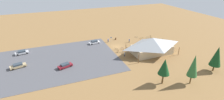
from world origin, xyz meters
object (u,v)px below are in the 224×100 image
Objects in this scene: bicycle_yellow_yard_front at (151,36)px; visitor_at_bikes at (125,54)px; pine_far_east at (164,67)px; bicycle_black_yard_left at (116,49)px; lot_sign at (111,39)px; bicycle_purple_yard_center at (122,48)px; visitor_by_pavilion at (108,40)px; bicycle_red_by_bin at (127,48)px; bicycle_silver_lone_west at (142,41)px; bicycle_yellow_edge_south at (142,38)px; bicycle_orange_front_row at (118,51)px; car_silver_second_row at (22,52)px; visitor_near_lot at (129,40)px; car_maroon_back_corner at (65,65)px; car_tan_far_end at (18,66)px; bicycle_teal_mid_cluster at (147,37)px; bike_pavilion at (152,45)px; car_white_aisle_side at (94,42)px; pine_center at (194,66)px; pine_mideast at (217,56)px; bicycle_green_near_sign at (151,38)px; bicycle_white_yard_right at (136,37)px; bicycle_blue_edge_north at (124,51)px; trash_bin at (116,39)px.

bicycle_yellow_yard_front is 23.70m from visitor_at_bikes.
bicycle_black_yard_left is (3.02, -24.24, -4.70)m from pine_far_east.
lot_sign is 1.32× the size of visitor_at_bikes.
bicycle_purple_yard_center is 0.93× the size of visitor_by_pavilion.
pine_far_east is 4.26× the size of bicycle_red_by_bin.
bicycle_purple_yard_center is at bearing 19.54° from bicycle_silver_lone_west.
bicycle_yellow_edge_south is 13.15m from bicycle_red_by_bin.
bicycle_purple_yard_center is (-1.22, 8.89, -1.07)m from lot_sign.
bicycle_orange_front_row is (15.13, 8.68, -0.01)m from bicycle_yellow_edge_south.
car_silver_second_row is (46.54, -5.45, 0.34)m from bicycle_silver_lone_west.
car_silver_second_row reaches higher than bicycle_yellow_edge_south.
visitor_near_lot is (-8.19, -7.02, 0.57)m from bicycle_orange_front_row.
car_maroon_back_corner is 14.53m from car_tan_far_end.
bicycle_teal_mid_cluster is 2.37m from bicycle_yellow_yard_front.
bicycle_yellow_yard_front is at bearing 176.41° from visitor_by_pavilion.
pine_far_east reaches higher than visitor_by_pavilion.
bicycle_yellow_yard_front is at bearing 176.15° from lot_sign.
bike_pavilion is at bearing 135.98° from bicycle_red_by_bin.
car_tan_far_end is 29.25m from car_white_aisle_side.
pine_center is 39.65m from car_white_aisle_side.
car_maroon_back_corner reaches higher than bicycle_red_by_bin.
pine_center is at bearing 113.83° from car_white_aisle_side.
bicycle_green_near_sign is at bearing -85.29° from pine_mideast.
bicycle_teal_mid_cluster is 4.84m from bicycle_white_yard_right.
bicycle_teal_mid_cluster is at bearing -115.63° from pine_far_east.
pine_far_east reaches higher than visitor_near_lot.
visitor_by_pavilion reaches higher than bicycle_red_by_bin.
car_maroon_back_corner reaches higher than bicycle_white_yard_right.
bike_pavilion is 9.69× the size of bicycle_yellow_yard_front.
bicycle_blue_edge_north is (7.92, -24.04, -4.97)m from pine_center.
car_maroon_back_corner reaches higher than bicycle_purple_yard_center.
visitor_at_bikes reaches higher than bicycle_black_yard_left.
lot_sign is 13.89m from bicycle_yellow_edge_south.
visitor_at_bikes is (12.88, 9.79, 0.51)m from bicycle_silver_lone_west.
pine_far_east is 4.64× the size of bicycle_white_yard_right.
bicycle_silver_lone_west is (-2.63, -11.06, -2.96)m from bike_pavilion.
car_maroon_back_corner is at bearing 34.73° from trash_bin.
bicycle_red_by_bin is (-4.38, -1.11, -0.01)m from bicycle_orange_front_row.
bicycle_orange_front_row is at bearing -25.75° from bike_pavilion.
bike_pavilion is 17.67m from bicycle_yellow_yard_front.
car_maroon_back_corner is (22.89, -17.89, -4.33)m from pine_far_east.
bicycle_teal_mid_cluster is (-7.92, -33.56, -5.00)m from pine_center.
lot_sign is 1.46× the size of bicycle_purple_yard_center.
bicycle_yellow_yard_front is (-5.14, -0.76, -0.01)m from bicycle_yellow_edge_south.
bicycle_white_yard_right is at bearing -33.73° from bicycle_green_near_sign.
bicycle_green_near_sign is 0.97× the size of bicycle_red_by_bin.
bike_pavilion is 9.74m from bicycle_red_by_bin.
bicycle_teal_mid_cluster is 0.86× the size of visitor_at_bikes.
trash_bin reaches higher than bicycle_orange_front_row.
bicycle_blue_edge_north is 1.02× the size of bicycle_yellow_yard_front.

